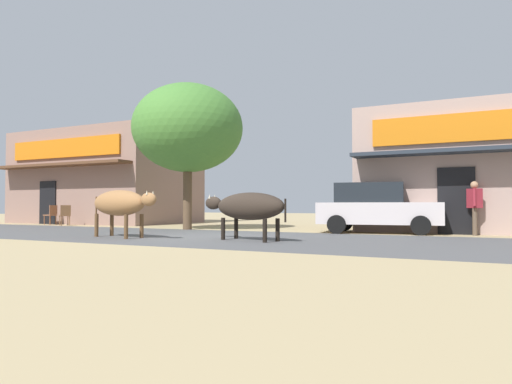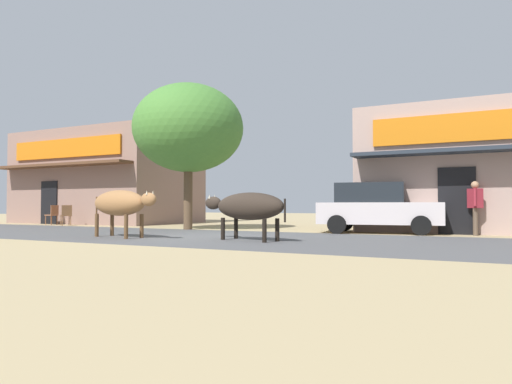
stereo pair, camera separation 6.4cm
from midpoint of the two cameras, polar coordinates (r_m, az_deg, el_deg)
ground at (r=13.55m, az=-7.04°, el=-5.49°), size 80.00×80.00×0.00m
asphalt_road at (r=13.55m, az=-7.04°, el=-5.48°), size 72.00×6.34×0.00m
storefront_left_cafe at (r=25.86m, az=-18.00°, el=1.60°), size 8.74×6.43×4.69m
storefront_right_club at (r=18.48m, az=24.80°, el=2.32°), size 7.22×6.43×4.27m
roadside_tree at (r=17.89m, az=-8.52°, el=7.77°), size 4.18×4.18×5.52m
parked_hatchback_car at (r=15.73m, az=14.52°, el=-1.85°), size 4.10×2.35×1.64m
cow_near_brown at (r=13.63m, az=-16.57°, el=-1.36°), size 2.82×1.22×1.34m
cow_far_dark at (r=11.94m, az=-1.16°, el=-1.82°), size 2.78×1.25×1.24m
pedestrian_by_shop at (r=15.42m, az=25.26°, el=-1.30°), size 0.46×0.61×1.64m
cafe_chair_near_tree at (r=23.86m, az=-24.01°, el=-2.47°), size 0.46×0.46×0.92m
cafe_chair_by_doorway at (r=22.64m, az=-22.58°, el=-2.54°), size 0.60×0.60×0.92m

